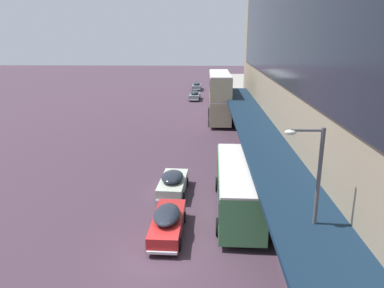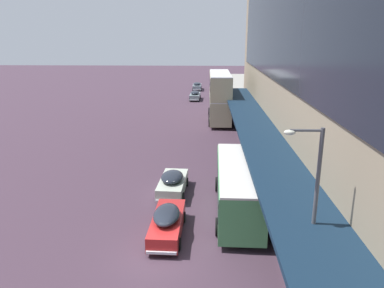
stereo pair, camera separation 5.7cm
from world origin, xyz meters
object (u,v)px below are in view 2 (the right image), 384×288
Objects in this scene: sedan_oncoming_rear at (173,183)px; sedan_second_near at (195,95)px; sedan_trailing_near at (197,86)px; pedestrian_at_kerb at (328,270)px; transit_bus_kerbside_rear at (238,186)px; sedan_second_mid at (167,222)px; transit_bus_kerbside_front at (220,95)px; street_lamp at (311,205)px.

sedan_second_near is (0.48, 39.24, -0.02)m from sedan_oncoming_rear.
sedan_second_near is 11.90m from sedan_trailing_near.
sedan_second_near is 50.14m from pedestrian_at_kerb.
transit_bus_kerbside_rear is 5.19m from sedan_second_mid.
sedan_second_near is 2.66× the size of pedestrian_at_kerb.
transit_bus_kerbside_front is 2.14× the size of sedan_second_near.
transit_bus_kerbside_front is 28.22m from sedan_trailing_near.
sedan_second_near is 0.98× the size of sedan_second_mid.
transit_bus_kerbside_rear reaches higher than pedestrian_at_kerb.
pedestrian_at_kerb is 3.42m from street_lamp.
sedan_second_near is (-3.59, 15.98, -2.53)m from transit_bus_kerbside_front.
transit_bus_kerbside_rear reaches higher than sedan_oncoming_rear.
transit_bus_kerbside_rear is (0.23, -25.94, -1.53)m from transit_bus_kerbside_front.
sedan_second_near is 50.52m from street_lamp.
street_lamp is at bearing -86.11° from transit_bus_kerbside_front.
sedan_trailing_near is 2.62× the size of pedestrian_at_kerb.
transit_bus_kerbside_rear reaches higher than sedan_trailing_near.
transit_bus_kerbside_front reaches higher than sedan_second_near.
street_lamp is (6.19, -5.09, 3.57)m from sedan_second_mid.
sedan_second_mid is 8.70m from pedestrian_at_kerb.
transit_bus_kerbside_rear is 5.16m from sedan_oncoming_rear.
sedan_second_near is 1.02× the size of sedan_trailing_near.
sedan_second_near is at bearing 98.05° from pedestrian_at_kerb.
transit_bus_kerbside_front is at bearing 82.38° from sedan_second_mid.
sedan_second_mid reaches higher than sedan_trailing_near.
pedestrian_at_kerb reaches higher than sedan_second_near.
transit_bus_kerbside_rear is 53.96m from sedan_trailing_near.
sedan_oncoming_rear is 0.63× the size of street_lamp.
pedestrian_at_kerb reaches higher than sedan_trailing_near.
street_lamp reaches higher than sedan_second_near.
street_lamp reaches higher than transit_bus_kerbside_front.
sedan_oncoming_rear is at bearing -90.69° from sedan_second_near.
sedan_second_near reaches higher than sedan_trailing_near.
sedan_second_mid is (-4.11, -3.03, -0.96)m from transit_bus_kerbside_rear.
sedan_second_mid is at bearing -88.10° from sedan_oncoming_rear.
transit_bus_kerbside_front is 2.18× the size of sedan_trailing_near.
sedan_second_near is at bearing 89.31° from sedan_oncoming_rear.
transit_bus_kerbside_rear is 2.08× the size of sedan_oncoming_rear.
sedan_oncoming_rear is 2.49× the size of pedestrian_at_kerb.
sedan_second_mid is (-0.29, -44.95, 0.05)m from sedan_second_near.
transit_bus_kerbside_rear is 8.78m from street_lamp.
sedan_trailing_near is at bearing 89.37° from sedan_oncoming_rear.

